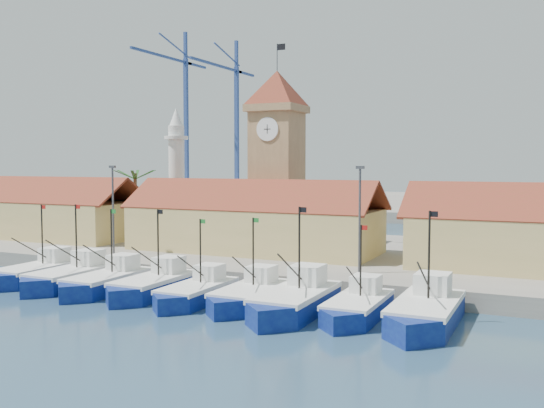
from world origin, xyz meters
The scene contains 20 objects.
ground centered at (0.00, 0.00, 0.00)m, with size 400.00×400.00×0.00m, color #1F4052.
quay centered at (0.00, 24.00, 0.75)m, with size 140.00×32.00×1.50m, color gray.
terminal centered at (0.00, 110.00, 1.00)m, with size 240.00×80.00×2.00m, color gray.
boat_0 centered at (-13.58, 3.12, 0.76)m, with size 3.56×9.75×7.37m.
boat_1 centered at (-9.16, 2.71, 0.78)m, with size 3.65×10.01×7.57m.
boat_2 centered at (-5.02, 2.44, 0.76)m, with size 3.52×9.66×7.31m.
boat_3 centered at (-0.57, 2.86, 0.76)m, with size 3.57×9.77×7.39m.
boat_4 centered at (3.87, 2.30, 0.70)m, with size 3.28×8.99×6.80m.
boat_5 centered at (8.13, 2.95, 0.73)m, with size 3.39×9.28×7.02m.
boat_6 centered at (12.18, 2.18, 0.83)m, with size 3.89×10.66×8.07m.
boat_7 centered at (16.58, 2.91, 0.71)m, with size 3.29×9.01×6.82m.
boat_8 centered at (21.27, 2.82, 0.83)m, with size 3.87×10.61×8.03m.
hall_left centered at (-32.00, 20.00, 3.99)m, with size 31.20×10.13×7.61m.
hall_center centered at (0.00, 20.00, 3.99)m, with size 27.04×10.13×7.61m.
clock_tower centered at (0.00, 26.00, 11.96)m, with size 5.80×5.80×22.70m.
minaret centered at (-15.00, 28.00, 9.73)m, with size 3.00×3.00×16.30m.
palm_tree centered at (-20.00, 26.00, 6.25)m, with size 5.60×5.03×8.39m.
lamp_posts centered at (0.50, 12.00, 6.48)m, with size 80.70×0.25×9.03m.
crane_blue_far centered at (-61.57, 100.57, 26.32)m, with size 1.00×33.18×43.76m.
crane_blue_near centered at (-49.36, 106.57, 25.07)m, with size 1.00×32.77×41.55m.
Camera 1 is at (28.67, -36.91, 10.71)m, focal length 40.00 mm.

